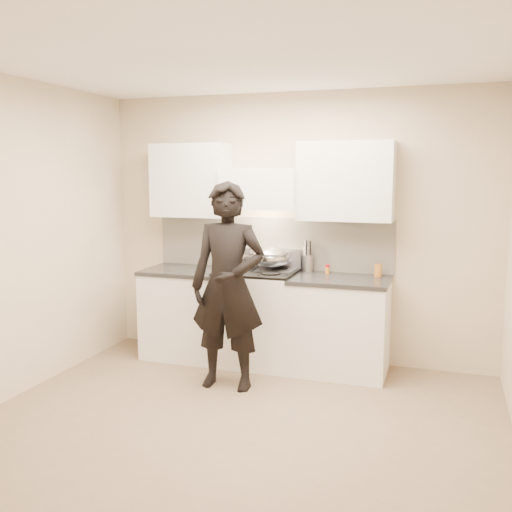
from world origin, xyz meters
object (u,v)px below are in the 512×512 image
Objects in this scene: person at (228,286)px; stove at (257,317)px; wok at (270,257)px; counter_right at (340,325)px; utensil_crock at (307,262)px.

stove is at bearing 83.72° from person.
wok is at bearing 76.94° from person.
wok is (-0.73, 0.10, 0.61)m from counter_right.
person is at bearing -100.46° from wok.
utensil_crock reaches higher than stove.
person is at bearing -141.51° from counter_right.
person is (-0.49, -0.93, -0.10)m from utensil_crock.
wok is at bearing -158.04° from utensil_crock.
wok is 0.82m from person.
wok reaches higher than utensil_crock.
person is (-0.15, -0.79, -0.15)m from wok.
utensil_crock is at bearing 59.50° from person.
wok is 1.64× the size of utensil_crock.
wok is 0.38m from utensil_crock.
stove is 1.86× the size of wok.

